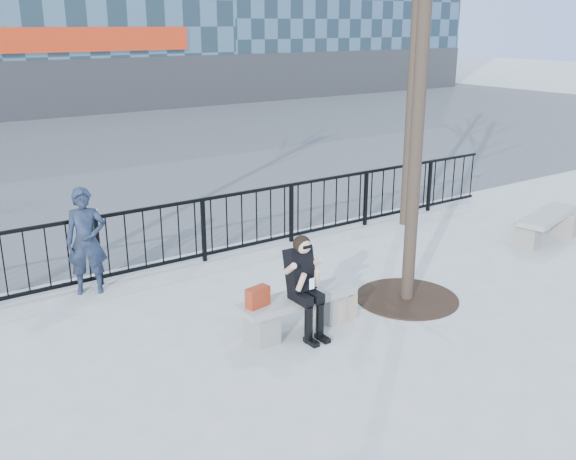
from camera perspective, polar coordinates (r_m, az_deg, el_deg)
ground at (r=8.57m, az=0.86°, el=-8.86°), size 120.00×120.00×0.00m
street_surface at (r=22.02m, az=-22.64°, el=6.46°), size 60.00×23.00×0.01m
railing at (r=10.76m, az=-8.46°, el=-0.18°), size 14.00×0.06×1.10m
tree_grate at (r=9.62m, az=10.51°, el=-5.96°), size 1.50×1.50×0.02m
bench_main at (r=8.44m, az=0.87°, el=-7.03°), size 1.65×0.46×0.49m
bench_second at (r=12.77m, az=22.03°, el=0.51°), size 1.78×0.50×0.53m
seated_woman at (r=8.17m, az=1.54°, el=-5.07°), size 0.50×0.64×1.34m
handbag at (r=8.02m, az=-2.71°, el=-5.96°), size 0.33×0.19×0.25m
shopping_bag at (r=8.80m, az=5.05°, el=-6.91°), size 0.38×0.18×0.35m
standing_man at (r=9.87m, az=-17.49°, el=-0.96°), size 0.69×0.57×1.61m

